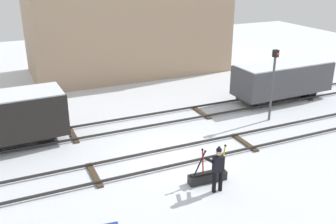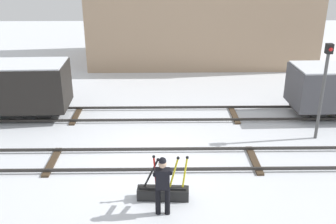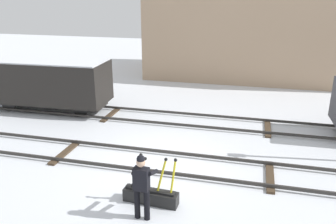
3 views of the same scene
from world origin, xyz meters
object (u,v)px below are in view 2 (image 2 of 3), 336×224
(signal_post, at_px, (324,82))
(freight_car_far_end, at_px, (0,87))
(rail_worker, at_px, (163,182))
(switch_lever_frame, at_px, (163,191))

(signal_post, distance_m, freight_car_far_end, 13.21)
(rail_worker, distance_m, signal_post, 7.73)
(rail_worker, height_order, signal_post, signal_post)
(signal_post, bearing_deg, switch_lever_frame, -146.40)
(rail_worker, bearing_deg, signal_post, 41.12)
(freight_car_far_end, bearing_deg, signal_post, -12.05)
(freight_car_far_end, bearing_deg, rail_worker, -47.09)
(switch_lever_frame, distance_m, signal_post, 7.49)
(rail_worker, relative_size, freight_car_far_end, 0.31)
(rail_worker, bearing_deg, switch_lever_frame, 92.00)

